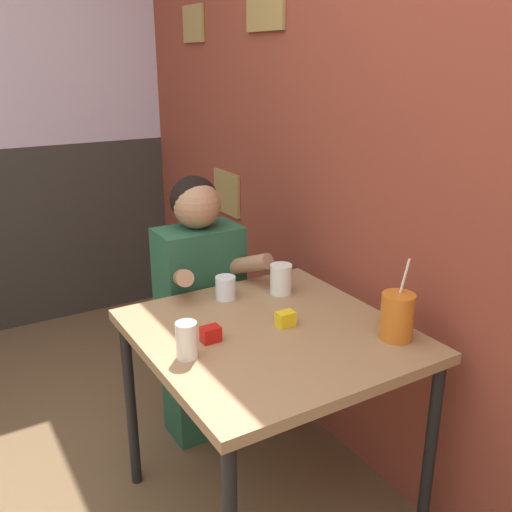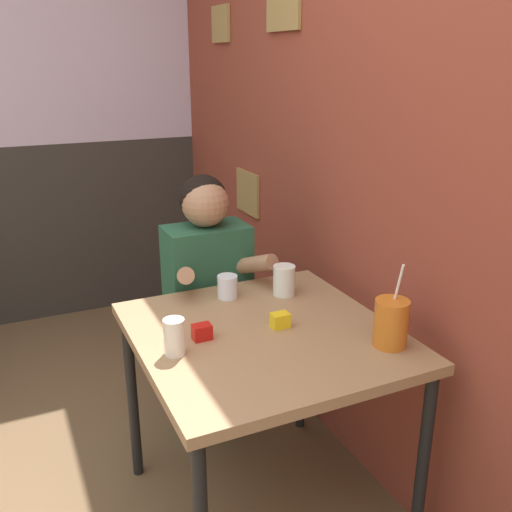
% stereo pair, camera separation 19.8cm
% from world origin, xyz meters
% --- Properties ---
extents(brick_wall_right, '(0.08, 4.45, 2.70)m').
position_xyz_m(brick_wall_right, '(1.42, 1.23, 1.35)').
color(brick_wall_right, brown).
rests_on(brick_wall_right, ground_plane).
extents(main_table, '(0.83, 0.87, 0.74)m').
position_xyz_m(main_table, '(0.92, 0.37, 0.67)').
color(main_table, '#93704C').
rests_on(main_table, ground_plane).
extents(person_seated, '(0.42, 0.40, 1.15)m').
position_xyz_m(person_seated, '(0.93, 0.93, 0.60)').
color(person_seated, '#235138').
rests_on(person_seated, ground_plane).
extents(cocktail_pitcher, '(0.11, 0.11, 0.27)m').
position_xyz_m(cocktail_pitcher, '(1.23, 0.11, 0.82)').
color(cocktail_pitcher, '#C6661E').
rests_on(cocktail_pitcher, main_table).
extents(glass_near_pitcher, '(0.08, 0.08, 0.09)m').
position_xyz_m(glass_near_pitcher, '(0.91, 0.68, 0.78)').
color(glass_near_pitcher, silver).
rests_on(glass_near_pitcher, main_table).
extents(glass_center, '(0.08, 0.08, 0.11)m').
position_xyz_m(glass_center, '(1.12, 0.61, 0.80)').
color(glass_center, silver).
rests_on(glass_center, main_table).
extents(glass_far_side, '(0.06, 0.06, 0.11)m').
position_xyz_m(glass_far_side, '(0.60, 0.34, 0.80)').
color(glass_far_side, silver).
rests_on(glass_far_side, main_table).
extents(condiment_ketchup, '(0.06, 0.04, 0.05)m').
position_xyz_m(condiment_ketchup, '(0.71, 0.40, 0.76)').
color(condiment_ketchup, '#B7140F').
rests_on(condiment_ketchup, main_table).
extents(condiment_mustard, '(0.06, 0.04, 0.05)m').
position_xyz_m(condiment_mustard, '(0.98, 0.37, 0.76)').
color(condiment_mustard, yellow).
rests_on(condiment_mustard, main_table).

